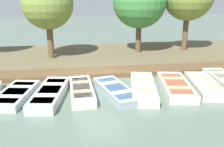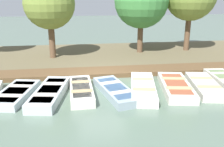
{
  "view_description": "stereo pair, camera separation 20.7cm",
  "coord_description": "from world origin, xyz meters",
  "px_view_note": "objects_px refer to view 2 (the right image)",
  "views": [
    {
      "loc": [
        11.77,
        -1.28,
        4.26
      ],
      "look_at": [
        0.67,
        0.45,
        0.65
      ],
      "focal_mm": 40.0,
      "sensor_mm": 36.0,
      "label": 1
    },
    {
      "loc": [
        11.8,
        -1.08,
        4.26
      ],
      "look_at": [
        0.67,
        0.45,
        0.65
      ],
      "focal_mm": 40.0,
      "sensor_mm": 36.0,
      "label": 2
    }
  ],
  "objects_px": {
    "rowboat_3": "(50,93)",
    "rowboat_2": "(16,94)",
    "rowboat_6": "(143,88)",
    "park_tree_left": "(49,4)",
    "park_tree_center": "(141,1)",
    "rowboat_7": "(176,86)",
    "rowboat_8": "(205,86)",
    "rowboat_4": "(81,90)",
    "rowboat_5": "(115,91)"
  },
  "relations": [
    {
      "from": "rowboat_4",
      "to": "park_tree_left",
      "type": "bearing_deg",
      "value": -166.31
    },
    {
      "from": "rowboat_2",
      "to": "park_tree_center",
      "type": "xyz_separation_m",
      "value": [
        -6.89,
        7.16,
        3.6
      ]
    },
    {
      "from": "park_tree_left",
      "to": "park_tree_center",
      "type": "relative_size",
      "value": 0.93
    },
    {
      "from": "rowboat_2",
      "to": "rowboat_5",
      "type": "xyz_separation_m",
      "value": [
        0.26,
        4.3,
        0.02
      ]
    },
    {
      "from": "rowboat_3",
      "to": "park_tree_left",
      "type": "distance_m",
      "value": 7.17
    },
    {
      "from": "rowboat_2",
      "to": "rowboat_8",
      "type": "height_order",
      "value": "rowboat_8"
    },
    {
      "from": "rowboat_2",
      "to": "rowboat_6",
      "type": "distance_m",
      "value": 5.59
    },
    {
      "from": "rowboat_3",
      "to": "rowboat_5",
      "type": "xyz_separation_m",
      "value": [
        0.05,
        2.84,
        -0.03
      ]
    },
    {
      "from": "rowboat_6",
      "to": "rowboat_4",
      "type": "bearing_deg",
      "value": -78.62
    },
    {
      "from": "rowboat_5",
      "to": "rowboat_6",
      "type": "bearing_deg",
      "value": 82.87
    },
    {
      "from": "rowboat_3",
      "to": "rowboat_6",
      "type": "distance_m",
      "value": 4.12
    },
    {
      "from": "rowboat_2",
      "to": "park_tree_center",
      "type": "distance_m",
      "value": 10.57
    },
    {
      "from": "rowboat_5",
      "to": "rowboat_7",
      "type": "xyz_separation_m",
      "value": [
        -0.12,
        2.83,
        0.01
      ]
    },
    {
      "from": "rowboat_4",
      "to": "park_tree_center",
      "type": "relative_size",
      "value": 0.54
    },
    {
      "from": "rowboat_5",
      "to": "park_tree_left",
      "type": "distance_m",
      "value": 7.91
    },
    {
      "from": "park_tree_center",
      "to": "rowboat_5",
      "type": "bearing_deg",
      "value": -21.76
    },
    {
      "from": "rowboat_6",
      "to": "park_tree_left",
      "type": "bearing_deg",
      "value": -132.06
    },
    {
      "from": "park_tree_center",
      "to": "rowboat_8",
      "type": "bearing_deg",
      "value": 10.88
    },
    {
      "from": "rowboat_6",
      "to": "park_tree_left",
      "type": "xyz_separation_m",
      "value": [
        -6.19,
        -4.51,
        3.44
      ]
    },
    {
      "from": "rowboat_5",
      "to": "rowboat_3",
      "type": "bearing_deg",
      "value": -104.3
    },
    {
      "from": "rowboat_8",
      "to": "rowboat_6",
      "type": "bearing_deg",
      "value": -80.79
    },
    {
      "from": "rowboat_7",
      "to": "rowboat_8",
      "type": "xyz_separation_m",
      "value": [
        0.06,
        1.39,
        -0.01
      ]
    },
    {
      "from": "rowboat_8",
      "to": "park_tree_center",
      "type": "relative_size",
      "value": 0.59
    },
    {
      "from": "rowboat_2",
      "to": "rowboat_7",
      "type": "xyz_separation_m",
      "value": [
        0.15,
        7.13,
        0.02
      ]
    },
    {
      "from": "rowboat_5",
      "to": "rowboat_7",
      "type": "distance_m",
      "value": 2.83
    },
    {
      "from": "park_tree_center",
      "to": "park_tree_left",
      "type": "bearing_deg",
      "value": -82.32
    },
    {
      "from": "rowboat_3",
      "to": "rowboat_7",
      "type": "distance_m",
      "value": 5.67
    },
    {
      "from": "park_tree_left",
      "to": "park_tree_center",
      "type": "distance_m",
      "value": 6.14
    },
    {
      "from": "rowboat_4",
      "to": "rowboat_8",
      "type": "distance_m",
      "value": 5.72
    },
    {
      "from": "rowboat_7",
      "to": "park_tree_center",
      "type": "distance_m",
      "value": 7.89
    },
    {
      "from": "rowboat_5",
      "to": "rowboat_8",
      "type": "xyz_separation_m",
      "value": [
        -0.06,
        4.22,
        0.0
      ]
    },
    {
      "from": "rowboat_3",
      "to": "rowboat_8",
      "type": "height_order",
      "value": "rowboat_3"
    },
    {
      "from": "rowboat_3",
      "to": "rowboat_8",
      "type": "xyz_separation_m",
      "value": [
        -0.02,
        7.06,
        -0.03
      ]
    },
    {
      "from": "rowboat_2",
      "to": "rowboat_5",
      "type": "relative_size",
      "value": 0.91
    },
    {
      "from": "rowboat_6",
      "to": "rowboat_7",
      "type": "relative_size",
      "value": 1.05
    },
    {
      "from": "rowboat_7",
      "to": "rowboat_8",
      "type": "bearing_deg",
      "value": 97.96
    },
    {
      "from": "rowboat_2",
      "to": "rowboat_6",
      "type": "xyz_separation_m",
      "value": [
        0.12,
        5.59,
        0.03
      ]
    },
    {
      "from": "rowboat_5",
      "to": "rowboat_7",
      "type": "height_order",
      "value": "rowboat_7"
    },
    {
      "from": "rowboat_8",
      "to": "park_tree_center",
      "type": "bearing_deg",
      "value": -158.39
    },
    {
      "from": "rowboat_3",
      "to": "rowboat_2",
      "type": "bearing_deg",
      "value": -88.76
    },
    {
      "from": "rowboat_7",
      "to": "park_tree_center",
      "type": "xyz_separation_m",
      "value": [
        -7.03,
        0.03,
        3.58
      ]
    },
    {
      "from": "rowboat_2",
      "to": "rowboat_7",
      "type": "relative_size",
      "value": 0.88
    },
    {
      "from": "rowboat_6",
      "to": "rowboat_3",
      "type": "bearing_deg",
      "value": -76.83
    },
    {
      "from": "rowboat_6",
      "to": "park_tree_center",
      "type": "distance_m",
      "value": 8.02
    },
    {
      "from": "park_tree_left",
      "to": "rowboat_5",
      "type": "bearing_deg",
      "value": 27.0
    },
    {
      "from": "rowboat_3",
      "to": "rowboat_7",
      "type": "relative_size",
      "value": 1.0
    },
    {
      "from": "rowboat_2",
      "to": "rowboat_6",
      "type": "bearing_deg",
      "value": 99.89
    },
    {
      "from": "rowboat_5",
      "to": "rowboat_8",
      "type": "height_order",
      "value": "rowboat_8"
    },
    {
      "from": "rowboat_6",
      "to": "park_tree_left",
      "type": "distance_m",
      "value": 8.4
    },
    {
      "from": "rowboat_3",
      "to": "park_tree_center",
      "type": "relative_size",
      "value": 0.63
    }
  ]
}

